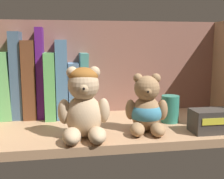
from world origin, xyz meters
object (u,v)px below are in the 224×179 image
Objects in this scene: book_3 at (18,75)px; book_5 at (41,73)px; book_8 at (73,89)px; teddy_bear_larger at (84,105)px; book_4 at (30,79)px; book_6 at (51,84)px; book_2 at (6,85)px; small_product_box at (216,121)px; book_9 at (83,84)px; teddy_bear_smaller at (147,109)px; pillar_candle at (170,109)px; book_7 at (62,78)px.

book_5 is at bearing 0.00° from book_3.
book_8 is 21.10cm from teddy_bear_larger.
book_5 is 23.99cm from teddy_bear_larger.
teddy_bear_larger is (13.29, -21.06, -3.20)cm from book_4.
book_6 is (2.58, 0.00, -3.32)cm from book_5.
book_5 is at bearing 0.00° from book_2.
small_product_box is at bearing -34.41° from book_8.
book_6 is 1.01× the size of book_9.
book_5 is 2.10× the size of small_product_box.
book_2 reaches higher than book_6.
teddy_bear_smaller is (22.46, -18.91, -3.62)cm from book_6.
book_2 is at bearing 180.00° from book_8.
book_9 is (9.16, 0.00, -0.12)cm from book_6.
teddy_bear_larger is 1.33× the size of small_product_box.
book_2 is 0.74× the size of book_5.
book_3 is at bearing 0.00° from book_2.
small_product_box is (32.01, -21.93, -4.84)cm from book_8.
small_product_box is (7.57, -9.39, -0.85)cm from pillar_candle.
teddy_bear_smaller is (16.09, -18.91, -2.15)cm from book_8.
book_6 is 33.72cm from pillar_candle.
book_5 is 47.45cm from small_product_box.
book_8 is 3.10cm from book_9.
pillar_candle is at bearing -19.07° from book_4.
book_2 is at bearing 180.00° from book_4.
book_3 is 1.56× the size of book_8.
book_3 is at bearing 180.00° from book_6.
teddy_bear_larger is at bearing -159.69° from pillar_candle.
book_4 is 12.24cm from book_8.
book_3 is 1.31× the size of book_6.
book_2 is at bearing 180.00° from book_9.
book_7 is 4.51cm from book_8.
book_3 is (3.25, 0.00, 2.65)cm from book_2.
book_2 is 39.53cm from teddy_bear_smaller.
book_6 is at bearing 0.00° from book_4.
pillar_candle is at bearing -24.39° from book_7.
book_2 is 21.21cm from book_9.
pillar_candle is (30.82, -12.54, -5.46)cm from book_6.
book_7 is 1.21× the size of book_9.
book_8 reaches higher than pillar_candle.
pillar_candle is at bearing 128.89° from small_product_box.
book_6 is 1.15× the size of teddy_bear_larger.
book_2 is at bearing 180.00° from book_3.
book_3 reaches higher than book_8.
pillar_candle is 0.60× the size of small_product_box.
pillar_candle is (39.62, -12.54, -8.21)cm from book_3.
small_product_box is (29.22, -21.93, -6.19)cm from book_9.
book_4 is 8.63cm from book_7.
book_3 is 15.75cm from book_8.
book_6 is at bearing 180.00° from book_9.
small_product_box is (35.23, -21.93, -8.01)cm from book_7.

